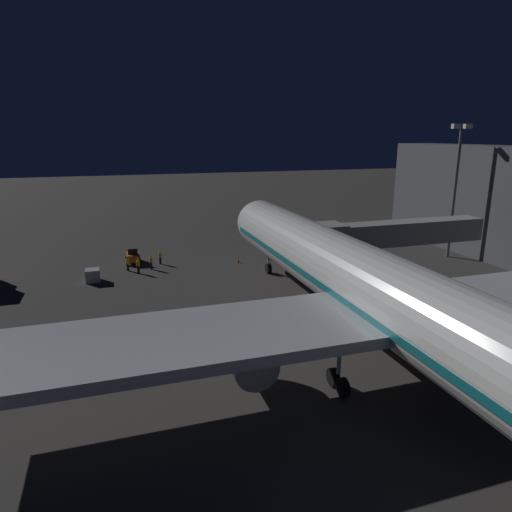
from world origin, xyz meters
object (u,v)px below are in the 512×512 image
object	(u,v)px
pushback_tug	(133,257)
ground_crew_by_belt_loader	(160,257)
apron_floodlight_mast	(456,182)
ground_crew_near_nose_gear	(151,262)
baggage_container_near_belt	(93,275)
traffic_cone_nose_port	(270,258)
airliner_at_gate	(395,303)
jet_bridge	(386,234)
ground_crew_under_port_wing	(128,263)
ground_crew_walking_aft	(138,265)
traffic_cone_nose_starboard	(238,260)

from	to	relation	value
pushback_tug	ground_crew_by_belt_loader	size ratio (longest dim) A/B	1.63
apron_floodlight_mast	ground_crew_near_nose_gear	world-z (taller)	apron_floodlight_mast
apron_floodlight_mast	baggage_container_near_belt	world-z (taller)	apron_floodlight_mast
baggage_container_near_belt	traffic_cone_nose_port	xyz separation A→B (m)	(-21.95, -2.48, -0.43)
airliner_at_gate	jet_bridge	size ratio (longest dim) A/B	3.05
jet_bridge	ground_crew_by_belt_loader	distance (m)	27.64
airliner_at_gate	traffic_cone_nose_port	bearing A→B (deg)	-94.14
jet_bridge	pushback_tug	world-z (taller)	jet_bridge
apron_floodlight_mast	ground_crew_by_belt_loader	world-z (taller)	apron_floodlight_mast
airliner_at_gate	apron_floodlight_mast	size ratio (longest dim) A/B	3.65
pushback_tug	ground_crew_near_nose_gear	bearing A→B (deg)	118.14
ground_crew_under_port_wing	pushback_tug	bearing A→B (deg)	-103.25
pushback_tug	baggage_container_near_belt	bearing A→B (deg)	53.81
ground_crew_walking_aft	ground_crew_near_nose_gear	bearing A→B (deg)	-143.42
pushback_tug	ground_crew_under_port_wing	size ratio (longest dim) A/B	1.65
ground_crew_by_belt_loader	ground_crew_under_port_wing	bearing A→B (deg)	24.23
jet_bridge	baggage_container_near_belt	world-z (taller)	jet_bridge
baggage_container_near_belt	ground_crew_under_port_wing	world-z (taller)	ground_crew_under_port_wing
baggage_container_near_belt	ground_crew_under_port_wing	distance (m)	4.95
airliner_at_gate	traffic_cone_nose_starboard	distance (m)	30.87
traffic_cone_nose_starboard	ground_crew_under_port_wing	bearing A→B (deg)	-2.30
airliner_at_gate	ground_crew_under_port_wing	size ratio (longest dim) A/B	36.98
traffic_cone_nose_starboard	pushback_tug	bearing A→B (deg)	-17.12
ground_crew_by_belt_loader	ground_crew_under_port_wing	size ratio (longest dim) A/B	1.01
baggage_container_near_belt	ground_crew_walking_aft	distance (m)	5.31
airliner_at_gate	ground_crew_by_belt_loader	world-z (taller)	airliner_at_gate
ground_crew_near_nose_gear	traffic_cone_nose_starboard	size ratio (longest dim) A/B	3.20
traffic_cone_nose_port	ground_crew_walking_aft	bearing A→B (deg)	2.96
ground_crew_by_belt_loader	traffic_cone_nose_port	bearing A→B (deg)	170.38
ground_crew_under_port_wing	traffic_cone_nose_port	size ratio (longest dim) A/B	3.09
apron_floodlight_mast	ground_crew_by_belt_loader	distance (m)	39.22
jet_bridge	baggage_container_near_belt	size ratio (longest dim) A/B	12.64
ground_crew_under_port_wing	jet_bridge	bearing A→B (deg)	154.37
pushback_tug	ground_crew_near_nose_gear	distance (m)	4.13
apron_floodlight_mast	traffic_cone_nose_port	bearing A→B (deg)	-13.78
jet_bridge	ground_crew_near_nose_gear	distance (m)	27.72
airliner_at_gate	ground_crew_walking_aft	size ratio (longest dim) A/B	34.43
ground_crew_under_port_wing	ground_crew_by_belt_loader	bearing A→B (deg)	-155.77
apron_floodlight_mast	ground_crew_by_belt_loader	bearing A→B (deg)	-12.24
pushback_tug	apron_floodlight_mast	bearing A→B (deg)	166.58
baggage_container_near_belt	traffic_cone_nose_port	size ratio (longest dim) A/B	2.96
apron_floodlight_mast	baggage_container_near_belt	xyz separation A→B (m)	(45.25, -3.24, -9.32)
ground_crew_near_nose_gear	traffic_cone_nose_starboard	world-z (taller)	ground_crew_near_nose_gear
ground_crew_near_nose_gear	apron_floodlight_mast	bearing A→B (deg)	171.12
pushback_tug	ground_crew_by_belt_loader	distance (m)	3.62
jet_bridge	ground_crew_near_nose_gear	size ratio (longest dim) A/B	11.68
baggage_container_near_belt	ground_crew_near_nose_gear	world-z (taller)	ground_crew_near_nose_gear
pushback_tug	ground_crew_by_belt_loader	xyz separation A→B (m)	(-3.25, 1.58, 0.16)
apron_floodlight_mast	ground_crew_under_port_wing	xyz separation A→B (m)	(41.34, -6.26, -9.09)
airliner_at_gate	ground_crew_walking_aft	bearing A→B (deg)	-63.52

